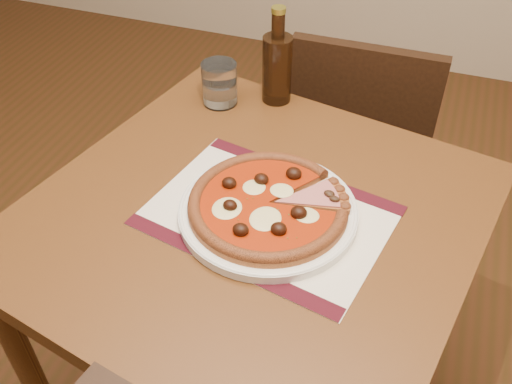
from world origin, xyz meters
TOP-DOWN VIEW (x-y plane):
  - table at (0.90, 0.93)m, footprint 0.94×0.94m
  - chair_far at (1.00, 1.59)m, footprint 0.39×0.39m
  - placemat at (0.93, 0.92)m, footprint 0.48×0.38m
  - plate at (0.93, 0.92)m, footprint 0.33×0.33m
  - pizza at (0.93, 0.92)m, footprint 0.29×0.29m
  - ham_slice at (1.01, 0.98)m, footprint 0.14×0.11m
  - water_glass at (0.70, 1.25)m, footprint 0.11×0.11m
  - bottle at (0.82, 1.31)m, footprint 0.07×0.07m

SIDE VIEW (x-z plane):
  - chair_far at x=1.00m, z-range 0.06..0.89m
  - table at x=0.90m, z-range 0.27..1.02m
  - placemat at x=0.93m, z-range 0.75..0.75m
  - plate at x=0.93m, z-range 0.75..0.77m
  - ham_slice at x=1.01m, z-range 0.77..0.79m
  - pizza at x=0.93m, z-range 0.76..0.80m
  - water_glass at x=0.70m, z-range 0.75..0.85m
  - bottle at x=0.82m, z-range 0.73..0.95m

